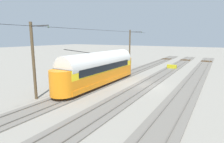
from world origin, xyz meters
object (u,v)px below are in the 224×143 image
Objects in this scene: vintage_streetcar at (100,68)px; track_end_bumper at (172,67)px; catenary_pole_mid_near at (34,60)px; catenary_pole_foreground at (130,49)px.

vintage_streetcar reaches higher than track_end_bumper.
track_end_bumper is (-5.12, -17.65, -1.85)m from vintage_streetcar.
catenary_pole_mid_near reaches higher than vintage_streetcar.
catenary_pole_foreground is at bearing -90.00° from catenary_pole_mid_near.
vintage_streetcar is 2.07× the size of catenary_pole_mid_near.
catenary_pole_foreground is at bearing 25.59° from track_end_bumper.
catenary_pole_foreground is at bearing -80.53° from vintage_streetcar.
catenary_pole_foreground is 4.19× the size of track_end_bumper.
vintage_streetcar is at bearing -106.69° from catenary_pole_mid_near.
catenary_pole_mid_near is at bearing 90.00° from catenary_pole_foreground.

